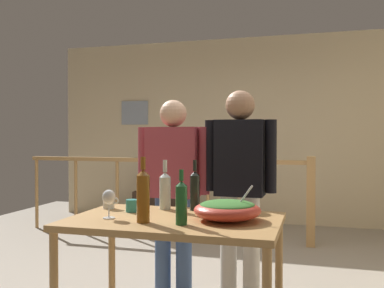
{
  "coord_description": "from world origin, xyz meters",
  "views": [
    {
      "loc": [
        1.04,
        -3.54,
        1.3
      ],
      "look_at": [
        0.2,
        -0.62,
        1.24
      ],
      "focal_mm": 40.39,
      "sensor_mm": 36.0,
      "label": 1
    }
  ],
  "objects_px": {
    "wine_glass": "(109,198)",
    "framed_picture": "(135,113)",
    "mug_teal": "(132,206)",
    "wine_bottle_clear": "(165,190)",
    "flat_screen_tv": "(164,175)",
    "mug_white": "(109,201)",
    "person_standing_right": "(240,177)",
    "person_standing_left": "(173,180)",
    "serving_table": "(174,231)",
    "wine_bottle_amber": "(143,195)",
    "tv_console": "(165,206)",
    "salad_bowl": "(227,209)",
    "wine_bottle_dark": "(195,190)",
    "stair_railing": "(201,185)",
    "wine_bottle_green": "(181,202)"
  },
  "relations": [
    {
      "from": "wine_bottle_amber",
      "to": "mug_white",
      "type": "bearing_deg",
      "value": 137.22
    },
    {
      "from": "salad_bowl",
      "to": "serving_table",
      "type": "bearing_deg",
      "value": -175.9
    },
    {
      "from": "mug_white",
      "to": "person_standing_right",
      "type": "bearing_deg",
      "value": 35.79
    },
    {
      "from": "wine_glass",
      "to": "mug_teal",
      "type": "distance_m",
      "value": 0.27
    },
    {
      "from": "tv_console",
      "to": "flat_screen_tv",
      "type": "bearing_deg",
      "value": -90.0
    },
    {
      "from": "serving_table",
      "to": "wine_bottle_amber",
      "type": "height_order",
      "value": "wine_bottle_amber"
    },
    {
      "from": "wine_bottle_dark",
      "to": "person_standing_right",
      "type": "height_order",
      "value": "person_standing_right"
    },
    {
      "from": "mug_teal",
      "to": "wine_bottle_clear",
      "type": "bearing_deg",
      "value": 42.53
    },
    {
      "from": "flat_screen_tv",
      "to": "person_standing_right",
      "type": "xyz_separation_m",
      "value": [
        1.61,
        -2.75,
        0.27
      ]
    },
    {
      "from": "person_standing_right",
      "to": "framed_picture",
      "type": "bearing_deg",
      "value": -53.07
    },
    {
      "from": "wine_bottle_clear",
      "to": "wine_bottle_amber",
      "type": "relative_size",
      "value": 0.88
    },
    {
      "from": "tv_console",
      "to": "person_standing_left",
      "type": "height_order",
      "value": "person_standing_left"
    },
    {
      "from": "salad_bowl",
      "to": "mug_teal",
      "type": "relative_size",
      "value": 3.54
    },
    {
      "from": "wine_bottle_amber",
      "to": "person_standing_left",
      "type": "relative_size",
      "value": 0.24
    },
    {
      "from": "stair_railing",
      "to": "salad_bowl",
      "type": "relative_size",
      "value": 9.35
    },
    {
      "from": "serving_table",
      "to": "salad_bowl",
      "type": "height_order",
      "value": "salad_bowl"
    },
    {
      "from": "serving_table",
      "to": "mug_white",
      "type": "height_order",
      "value": "mug_white"
    },
    {
      "from": "wine_bottle_clear",
      "to": "mug_white",
      "type": "relative_size",
      "value": 2.96
    },
    {
      "from": "serving_table",
      "to": "mug_white",
      "type": "xyz_separation_m",
      "value": [
        -0.55,
        0.21,
        0.13
      ]
    },
    {
      "from": "wine_glass",
      "to": "wine_bottle_dark",
      "type": "bearing_deg",
      "value": 44.55
    },
    {
      "from": "mug_white",
      "to": "mug_teal",
      "type": "height_order",
      "value": "mug_white"
    },
    {
      "from": "stair_railing",
      "to": "mug_white",
      "type": "bearing_deg",
      "value": -90.37
    },
    {
      "from": "tv_console",
      "to": "salad_bowl",
      "type": "distance_m",
      "value": 3.98
    },
    {
      "from": "wine_bottle_dark",
      "to": "serving_table",
      "type": "bearing_deg",
      "value": -98.76
    },
    {
      "from": "mug_teal",
      "to": "person_standing_left",
      "type": "relative_size",
      "value": 0.07
    },
    {
      "from": "wine_bottle_green",
      "to": "person_standing_left",
      "type": "xyz_separation_m",
      "value": [
        -0.38,
        0.97,
        0.02
      ]
    },
    {
      "from": "wine_bottle_clear",
      "to": "wine_bottle_amber",
      "type": "height_order",
      "value": "wine_bottle_amber"
    },
    {
      "from": "wine_bottle_clear",
      "to": "wine_bottle_dark",
      "type": "xyz_separation_m",
      "value": [
        0.21,
        0.02,
        0.0
      ]
    },
    {
      "from": "wine_bottle_dark",
      "to": "wine_glass",
      "type": "bearing_deg",
      "value": -135.45
    },
    {
      "from": "mug_teal",
      "to": "tv_console",
      "type": "bearing_deg",
      "value": 106.09
    },
    {
      "from": "mug_white",
      "to": "person_standing_left",
      "type": "xyz_separation_m",
      "value": [
        0.27,
        0.59,
        0.1
      ]
    },
    {
      "from": "flat_screen_tv",
      "to": "mug_white",
      "type": "distance_m",
      "value": 3.44
    },
    {
      "from": "salad_bowl",
      "to": "person_standing_left",
      "type": "bearing_deg",
      "value": 127.87
    },
    {
      "from": "serving_table",
      "to": "person_standing_right",
      "type": "distance_m",
      "value": 0.89
    },
    {
      "from": "serving_table",
      "to": "wine_bottle_clear",
      "type": "distance_m",
      "value": 0.4
    },
    {
      "from": "wine_bottle_amber",
      "to": "framed_picture",
      "type": "bearing_deg",
      "value": 114.18
    },
    {
      "from": "framed_picture",
      "to": "wine_glass",
      "type": "xyz_separation_m",
      "value": [
        1.57,
        -3.99,
        -0.75
      ]
    },
    {
      "from": "wine_glass",
      "to": "person_standing_left",
      "type": "distance_m",
      "value": 0.93
    },
    {
      "from": "serving_table",
      "to": "mug_teal",
      "type": "distance_m",
      "value": 0.38
    },
    {
      "from": "person_standing_right",
      "to": "wine_bottle_dark",
      "type": "bearing_deg",
      "value": 66.32
    },
    {
      "from": "serving_table",
      "to": "wine_bottle_green",
      "type": "height_order",
      "value": "wine_bottle_green"
    },
    {
      "from": "wine_glass",
      "to": "flat_screen_tv",
      "type": "bearing_deg",
      "value": 104.52
    },
    {
      "from": "salad_bowl",
      "to": "wine_bottle_amber",
      "type": "height_order",
      "value": "wine_bottle_amber"
    },
    {
      "from": "flat_screen_tv",
      "to": "mug_teal",
      "type": "bearing_deg",
      "value": -73.78
    },
    {
      "from": "wine_glass",
      "to": "framed_picture",
      "type": "bearing_deg",
      "value": 111.43
    },
    {
      "from": "wine_bottle_amber",
      "to": "wine_bottle_clear",
      "type": "bearing_deg",
      "value": 93.71
    },
    {
      "from": "flat_screen_tv",
      "to": "person_standing_left",
      "type": "xyz_separation_m",
      "value": [
        1.06,
        -2.75,
        0.23
      ]
    },
    {
      "from": "mug_white",
      "to": "flat_screen_tv",
      "type": "bearing_deg",
      "value": 103.23
    },
    {
      "from": "framed_picture",
      "to": "wine_bottle_green",
      "type": "height_order",
      "value": "framed_picture"
    },
    {
      "from": "framed_picture",
      "to": "wine_bottle_dark",
      "type": "height_order",
      "value": "framed_picture"
    }
  ]
}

